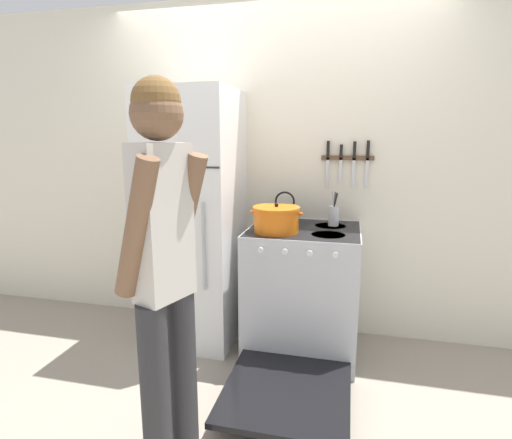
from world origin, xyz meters
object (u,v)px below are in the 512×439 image
at_px(refrigerator, 194,219).
at_px(utensil_jar, 334,215).
at_px(tea_kettle, 285,214).
at_px(person, 164,265).
at_px(dutch_oven_pot, 276,219).
at_px(stove_range, 302,293).

distance_m(refrigerator, utensil_jar, 1.02).
bearing_deg(utensil_jar, tea_kettle, -179.00).
height_order(refrigerator, person, refrigerator).
height_order(tea_kettle, person, person).
distance_m(dutch_oven_pot, person, 1.14).
bearing_deg(refrigerator, dutch_oven_pot, -13.82).
bearing_deg(utensil_jar, person, -114.71).
distance_m(stove_range, tea_kettle, 0.58).
relative_size(dutch_oven_pot, utensil_jar, 1.42).
height_order(dutch_oven_pot, tea_kettle, tea_kettle).
relative_size(tea_kettle, person, 0.14).
bearing_deg(utensil_jar, refrigerator, -173.20).
bearing_deg(dutch_oven_pot, person, -103.89).
height_order(refrigerator, utensil_jar, refrigerator).
height_order(tea_kettle, utensil_jar, utensil_jar).
xyz_separation_m(tea_kettle, person, (-0.29, -1.38, 0.03)).
height_order(dutch_oven_pot, person, person).
xyz_separation_m(refrigerator, utensil_jar, (1.02, 0.12, 0.06)).
distance_m(tea_kettle, person, 1.41).
distance_m(stove_range, dutch_oven_pot, 0.58).
bearing_deg(refrigerator, tea_kettle, 9.82).
xyz_separation_m(dutch_oven_pot, person, (-0.27, -1.11, 0.01)).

